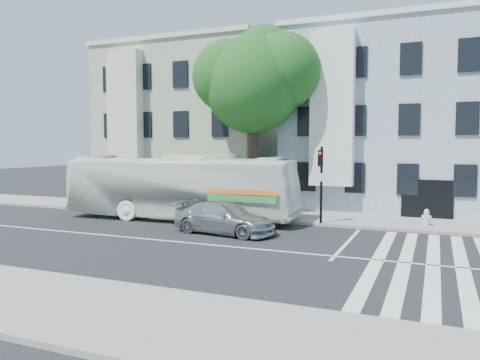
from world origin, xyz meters
The scene contains 11 objects.
ground centered at (0.00, 0.00, 0.00)m, with size 120.00×120.00×0.00m, color black.
sidewalk_far centered at (0.00, 8.00, 0.07)m, with size 80.00×4.00×0.15m, color gray.
sidewalk_near centered at (0.00, -8.00, 0.07)m, with size 80.00×4.00×0.15m, color gray.
building_left centered at (-7.00, 15.00, 5.50)m, with size 12.00×10.00×11.00m, color #A3AD91.
building_right centered at (7.00, 15.00, 5.50)m, with size 12.00×10.00×11.00m, color #84959D.
street_tree centered at (0.06, 8.74, 7.83)m, with size 7.30×5.90×11.10m.
bus centered at (-2.94, 5.20, 1.79)m, with size 12.82×3.00×3.57m, color white.
sedan centered at (0.95, 2.46, 0.71)m, with size 4.90×1.99×1.42m, color #AEB0B5.
hedge centered at (-1.57, 6.30, 0.50)m, with size 8.50×0.84×0.70m, color #1F551B, non-canonical shape.
traffic_signal centered at (4.56, 6.05, 2.56)m, with size 0.41×0.52×3.96m.
fire_hydrant centered at (9.44, 7.48, 0.56)m, with size 0.45×0.26×0.79m.
Camera 1 is at (9.81, -16.73, 4.02)m, focal length 35.00 mm.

